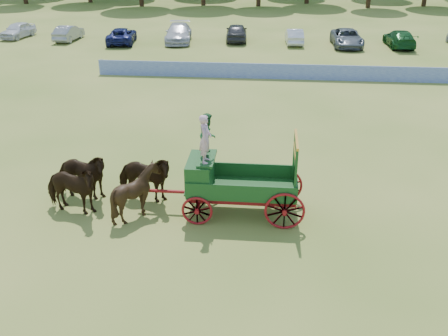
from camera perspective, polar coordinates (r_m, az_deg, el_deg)
ground at (r=18.61m, az=10.59°, el=-4.95°), size 160.00×160.00×0.00m
horse_lead_left at (r=18.61m, az=-17.12°, el=-2.35°), size 2.42×1.45×1.91m
horse_lead_right at (r=19.52m, az=-15.98°, el=-0.85°), size 2.39×1.36×1.91m
horse_wheel_left at (r=17.86m, az=-9.96°, el=-2.75°), size 1.96×1.80×1.91m
horse_wheel_right at (r=18.80m, az=-9.13°, el=-1.18°), size 2.39×1.37×1.91m
farm_dray at (r=17.53m, az=-0.29°, el=-0.37°), size 6.00×2.00×3.84m
sponsor_banner at (r=35.13m, az=6.80°, el=10.88°), size 26.00×0.08×1.05m
parked_cars at (r=47.22m, az=13.56°, el=14.42°), size 57.96×7.54×1.60m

